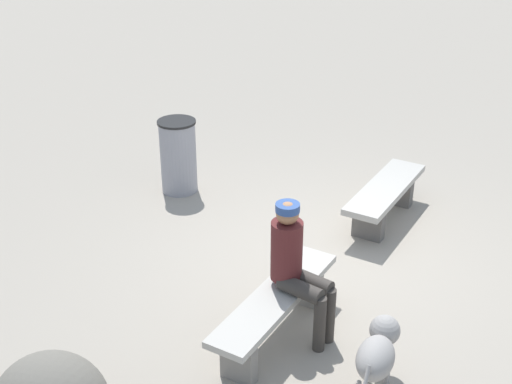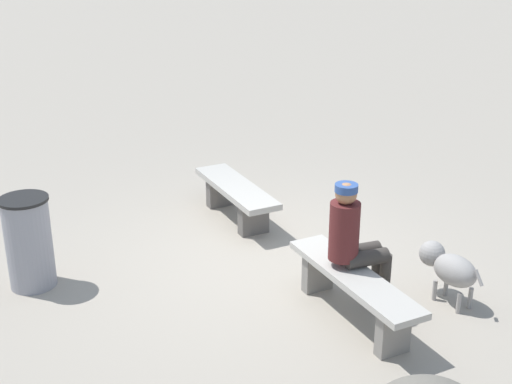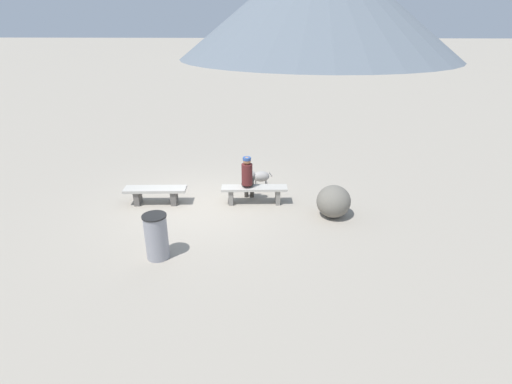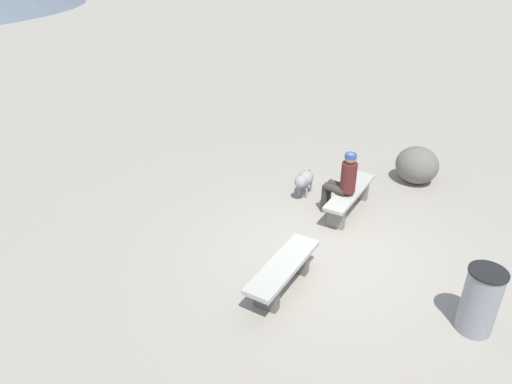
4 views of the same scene
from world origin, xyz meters
The scene contains 6 objects.
ground centered at (0.00, 0.00, -0.03)m, with size 210.00×210.00×0.06m, color #9E9384.
bench_left centered at (-1.20, 0.17, 0.32)m, with size 1.64×0.53×0.45m.
bench_right centered at (1.41, 0.30, 0.35)m, with size 1.75×0.49×0.48m.
seated_person centered at (1.22, 0.40, 0.74)m, with size 0.33×0.62×1.30m.
dog centered at (1.47, 1.33, 0.37)m, with size 0.75×0.39×0.55m.
trash_bin centered at (-0.44, -2.37, 0.48)m, with size 0.49×0.49×0.96m.
Camera 2 is at (6.24, -2.74, 3.52)m, focal length 48.67 mm.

